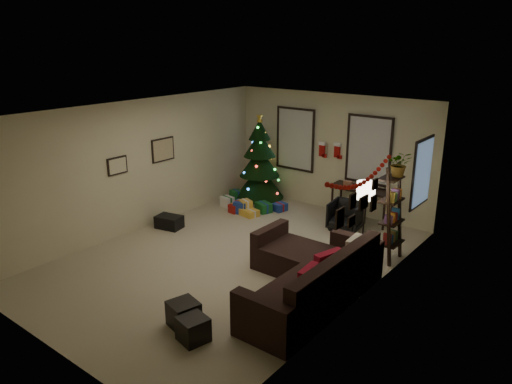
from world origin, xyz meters
TOP-DOWN VIEW (x-y plane):
  - floor at (0.00, 0.00)m, footprint 7.00×7.00m
  - ceiling at (0.00, 0.00)m, footprint 7.00×7.00m
  - wall_back at (0.00, 3.50)m, footprint 5.00×0.00m
  - wall_front at (0.00, -3.50)m, footprint 5.00×0.00m
  - wall_left at (-2.50, 0.00)m, footprint 0.00×7.00m
  - wall_right at (2.50, 0.00)m, footprint 0.00×7.00m
  - window_back_left at (-0.95, 3.47)m, footprint 1.05×0.06m
  - window_back_right at (0.95, 3.47)m, footprint 1.05×0.06m
  - window_right_wall at (2.47, 2.55)m, footprint 0.06×0.90m
  - christmas_tree at (-1.60, 2.91)m, footprint 1.19×1.19m
  - presents at (-1.42, 2.21)m, footprint 1.50×1.01m
  - sofa at (1.83, -0.24)m, footprint 1.96×2.85m
  - pillow_red_a at (2.21, -0.92)m, footprint 0.16×0.45m
  - pillow_red_b at (2.21, -0.36)m, footprint 0.26×0.51m
  - pillow_cream at (2.21, 0.44)m, footprint 0.16×0.44m
  - ottoman_near at (0.90, -2.06)m, footprint 0.47×0.47m
  - ottoman_far at (1.25, -2.23)m, footprint 0.43×0.43m
  - desk at (0.98, 3.22)m, footprint 1.40×0.50m
  - desk_chair at (0.95, 2.57)m, footprint 0.67×0.63m
  - bookshelf at (2.30, 1.73)m, footprint 0.30×0.53m
  - potted_plant at (2.30, 1.81)m, footprint 0.67×0.63m
  - floor_lamp at (1.95, 1.30)m, footprint 0.32×0.32m
  - art_map at (-2.48, 0.66)m, footprint 0.04×0.60m
  - art_abstract at (-2.48, -0.52)m, footprint 0.04×0.45m
  - gallery at (2.48, -0.07)m, footprint 0.03×1.25m
  - garland at (2.45, 0.02)m, footprint 0.08×1.90m
  - stocking_left at (-0.14, 3.36)m, footprint 0.20×0.05m
  - stocking_right at (0.19, 3.47)m, footprint 0.20×0.05m
  - storage_bin at (-2.03, 0.32)m, footprint 0.60×0.46m

SIDE VIEW (x-z plane):
  - floor at x=0.00m, z-range 0.00..0.00m
  - presents at x=-1.42m, z-range -0.03..0.27m
  - storage_bin at x=-2.03m, z-range 0.00..0.27m
  - ottoman_far at x=1.25m, z-range 0.00..0.34m
  - ottoman_near at x=0.90m, z-range 0.00..0.36m
  - sofa at x=1.83m, z-range -0.15..0.73m
  - desk_chair at x=0.95m, z-range 0.00..0.61m
  - pillow_cream at x=2.21m, z-range 0.41..0.85m
  - pillow_red_a at x=2.21m, z-range 0.42..0.86m
  - pillow_red_b at x=2.21m, z-range 0.39..0.89m
  - desk at x=0.98m, z-range 0.29..1.04m
  - bookshelf at x=2.30m, z-range -0.03..1.75m
  - christmas_tree at x=-1.60m, z-range -0.19..2.02m
  - floor_lamp at x=1.95m, z-range 0.51..2.03m
  - wall_left at x=-2.50m, z-range -2.15..4.85m
  - wall_right at x=2.50m, z-range -2.15..4.85m
  - wall_back at x=0.00m, z-range -1.15..3.85m
  - wall_front at x=0.00m, z-range -1.15..3.85m
  - stocking_right at x=0.19m, z-range 1.26..1.62m
  - stocking_left at x=-0.14m, z-range 1.26..1.62m
  - art_abstract at x=-2.48m, z-range 1.29..1.64m
  - window_right_wall at x=2.47m, z-range 0.85..2.15m
  - window_back_left at x=-0.95m, z-range 0.80..2.30m
  - window_back_right at x=0.95m, z-range 0.80..2.30m
  - gallery at x=2.48m, z-range 1.30..1.84m
  - art_map at x=-2.48m, z-range 1.33..1.83m
  - potted_plant at x=2.30m, z-range 1.56..2.15m
  - garland at x=2.45m, z-range 1.84..2.14m
  - ceiling at x=0.00m, z-range 2.70..2.70m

